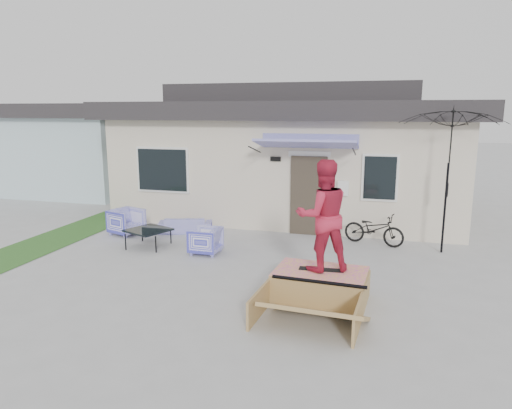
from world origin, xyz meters
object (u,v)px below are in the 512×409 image
(coffee_table, at_px, (149,238))
(bicycle, at_px, (374,226))
(loveseat, at_px, (185,222))
(armchair_left, at_px, (126,220))
(armchair_right, at_px, (205,239))
(skateboard, at_px, (321,269))
(skate_ramp, at_px, (320,285))
(patio_umbrella, at_px, (447,178))
(skater, at_px, (323,214))

(coffee_table, bearing_deg, bicycle, 17.48)
(loveseat, bearing_deg, armchair_left, 6.53)
(armchair_left, bearing_deg, armchair_right, -92.48)
(armchair_right, xyz_separation_m, skateboard, (2.93, -1.92, 0.21))
(skateboard, bearing_deg, skate_ramp, -97.17)
(loveseat, relative_size, coffee_table, 1.61)
(patio_umbrella, bearing_deg, armchair_right, -163.63)
(coffee_table, xyz_separation_m, patio_umbrella, (6.83, 1.41, 1.53))
(patio_umbrella, height_order, skater, skater)
(coffee_table, relative_size, patio_umbrella, 0.31)
(coffee_table, distance_m, skate_ramp, 4.95)
(coffee_table, bearing_deg, patio_umbrella, 11.63)
(armchair_left, distance_m, bicycle, 6.44)
(skate_ramp, bearing_deg, bicycle, 81.78)
(armchair_right, distance_m, bicycle, 4.16)
(bicycle, bearing_deg, armchair_right, 132.28)
(loveseat, distance_m, skate_ramp, 5.53)
(skate_ramp, height_order, skateboard, skateboard)
(loveseat, xyz_separation_m, skate_ramp, (4.17, -3.64, -0.02))
(loveseat, relative_size, armchair_left, 1.85)
(loveseat, distance_m, patio_umbrella, 6.70)
(armchair_left, distance_m, skateboard, 6.32)
(armchair_left, relative_size, skate_ramp, 0.37)
(skateboard, bearing_deg, patio_umbrella, 52.46)
(patio_umbrella, bearing_deg, armchair_left, -176.20)
(armchair_right, xyz_separation_m, coffee_table, (-1.54, 0.15, -0.12))
(patio_umbrella, relative_size, skater, 1.49)
(armchair_right, distance_m, patio_umbrella, 5.70)
(armchair_left, xyz_separation_m, skater, (5.59, -2.95, 1.15))
(skater, bearing_deg, bicycle, -127.08)
(skateboard, height_order, skater, skater)
(skate_ramp, relative_size, skater, 1.08)
(loveseat, bearing_deg, skater, 121.74)
(patio_umbrella, bearing_deg, coffee_table, -168.37)
(armchair_right, distance_m, skateboard, 3.51)
(patio_umbrella, distance_m, skater, 4.21)
(armchair_right, bearing_deg, skateboard, 57.55)
(bicycle, height_order, patio_umbrella, patio_umbrella)
(bicycle, bearing_deg, coffee_table, 123.93)
(armchair_right, xyz_separation_m, bicycle, (3.74, 1.81, 0.14))
(skate_ramp, bearing_deg, armchair_left, 155.57)
(loveseat, relative_size, skateboard, 1.84)
(bicycle, bearing_deg, skate_ramp, -175.60)
(armchair_left, distance_m, patio_umbrella, 8.09)
(coffee_table, bearing_deg, skater, -24.86)
(loveseat, xyz_separation_m, skateboard, (4.17, -3.58, 0.27))
(loveseat, height_order, skater, skater)
(coffee_table, bearing_deg, skateboard, -24.86)
(patio_umbrella, xyz_separation_m, skater, (-2.36, -3.48, -0.22))
(skater, bearing_deg, coffee_table, -49.78)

